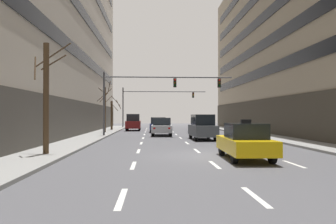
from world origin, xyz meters
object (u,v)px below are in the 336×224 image
taxi_driving_2 (245,141)px  traffic_signal_1 (151,99)px  street_tree_1 (112,114)px  street_tree_2 (105,108)px  car_driving_4 (162,127)px  car_driving_1 (158,125)px  street_tree_3 (46,96)px  traffic_signal_0 (153,89)px  car_driving_3 (133,122)px  car_driving_0 (202,127)px

taxi_driving_2 → traffic_signal_1: (-4.30, 34.91, 3.67)m
traffic_signal_1 → street_tree_1: traffic_signal_1 is taller
street_tree_2 → car_driving_4: bearing=-32.9°
car_driving_1 → street_tree_3: bearing=-105.1°
taxi_driving_2 → traffic_signal_0: (-4.12, 15.32, 3.65)m
car_driving_4 → taxi_driving_2: bearing=-79.1°
car_driving_3 → traffic_signal_0: 12.50m
street_tree_3 → car_driving_4: bearing=68.5°
traffic_signal_1 → street_tree_3: bearing=-98.5°
car_driving_1 → car_driving_3: 5.04m
car_driving_4 → street_tree_1: 11.62m
traffic_signal_0 → street_tree_2: 7.66m
car_driving_1 → traffic_signal_1: bearing=94.2°
traffic_signal_0 → street_tree_3: size_ratio=2.16×
street_tree_1 → taxi_driving_2: bearing=-70.9°
car_driving_4 → traffic_signal_1: bearing=93.4°
street_tree_2 → car_driving_3: bearing=66.8°
car_driving_0 → street_tree_2: bearing=134.7°
car_driving_4 → street_tree_1: size_ratio=1.08×
street_tree_1 → street_tree_3: size_ratio=0.78×
traffic_signal_1 → street_tree_3: (-5.00, -33.47, -1.55)m
car_driving_0 → car_driving_3: 16.95m
traffic_signal_1 → street_tree_1: (-4.95, -8.24, -2.32)m
traffic_signal_1 → street_tree_1: 9.89m
car_driving_0 → car_driving_4: size_ratio=0.91×
taxi_driving_2 → street_tree_2: street_tree_2 is taller
street_tree_3 → street_tree_1: bearing=89.9°
traffic_signal_0 → car_driving_1: bearing=85.0°
street_tree_1 → street_tree_3: 25.23m
car_driving_1 → car_driving_4: bearing=-88.1°
car_driving_3 → traffic_signal_0: size_ratio=0.37×
car_driving_0 → car_driving_3: (-6.47, 15.67, 0.04)m
traffic_signal_0 → street_tree_2: (-5.17, 5.40, -1.67)m
car_driving_1 → car_driving_3: bearing=128.3°
street_tree_1 → street_tree_3: street_tree_3 is taller
car_driving_3 → traffic_signal_0: traffic_signal_0 is taller
car_driving_1 → street_tree_2: bearing=-157.5°
traffic_signal_1 → street_tree_1: bearing=-121.0°
car_driving_1 → street_tree_2: street_tree_2 is taller
car_driving_0 → taxi_driving_2: car_driving_0 is taller
car_driving_1 → traffic_signal_0: (-0.69, -7.83, 3.59)m
taxi_driving_2 → street_tree_3: (-9.29, 1.44, 2.12)m
traffic_signal_0 → street_tree_1: bearing=114.3°
car_driving_0 → street_tree_1: 17.81m
car_driving_3 → taxi_driving_2: bearing=-76.4°
car_driving_3 → street_tree_3: street_tree_3 is taller
taxi_driving_2 → street_tree_1: bearing=109.1°
car_driving_0 → street_tree_2: street_tree_2 is taller
car_driving_4 → street_tree_3: 16.65m
taxi_driving_2 → street_tree_2: bearing=114.1°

